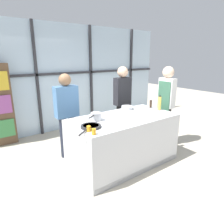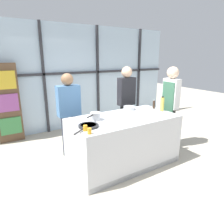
% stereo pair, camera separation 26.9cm
% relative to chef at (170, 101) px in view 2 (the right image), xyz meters
% --- Properties ---
extents(ground_plane, '(18.00, 18.00, 0.00)m').
position_rel_chef_xyz_m(ground_plane, '(-1.30, -0.11, -1.05)').
color(ground_plane, '#BCB29E').
extents(back_window_wall, '(6.40, 0.10, 2.80)m').
position_rel_chef_xyz_m(back_window_wall, '(-1.30, 2.36, 0.35)').
color(back_window_wall, silver).
rests_on(back_window_wall, ground_plane).
extents(bookshelf, '(0.54, 0.19, 1.84)m').
position_rel_chef_xyz_m(bookshelf, '(-2.98, 2.17, -0.13)').
color(bookshelf, brown).
rests_on(bookshelf, ground_plane).
extents(demo_island, '(1.95, 1.00, 0.92)m').
position_rel_chef_xyz_m(demo_island, '(-1.30, -0.11, -0.59)').
color(demo_island, silver).
rests_on(demo_island, ground_plane).
extents(chef, '(0.25, 0.36, 1.77)m').
position_rel_chef_xyz_m(chef, '(0.00, 0.00, 0.00)').
color(chef, black).
rests_on(chef, ground_plane).
extents(spectator_far_left, '(0.45, 0.23, 1.67)m').
position_rel_chef_xyz_m(spectator_far_left, '(-2.00, 0.79, -0.10)').
color(spectator_far_left, '#232838').
rests_on(spectator_far_left, ground_plane).
extents(spectator_center_left, '(0.40, 0.25, 1.76)m').
position_rel_chef_xyz_m(spectator_center_left, '(-0.60, 0.79, -0.03)').
color(spectator_center_left, black).
rests_on(spectator_center_left, ground_plane).
extents(frying_pan, '(0.49, 0.41, 0.04)m').
position_rel_chef_xyz_m(frying_pan, '(-2.07, -0.24, -0.11)').
color(frying_pan, '#232326').
rests_on(frying_pan, demo_island).
extents(saucepan, '(0.31, 0.23, 0.14)m').
position_rel_chef_xyz_m(saucepan, '(-1.81, 0.02, -0.06)').
color(saucepan, silver).
rests_on(saucepan, demo_island).
extents(white_plate, '(0.24, 0.24, 0.01)m').
position_rel_chef_xyz_m(white_plate, '(-0.86, -0.44, -0.12)').
color(white_plate, white).
rests_on(white_plate, demo_island).
extents(mixing_bowl, '(0.24, 0.24, 0.07)m').
position_rel_chef_xyz_m(mixing_bowl, '(-0.90, 0.27, -0.09)').
color(mixing_bowl, silver).
rests_on(mixing_bowl, demo_island).
extents(oil_bottle, '(0.07, 0.07, 0.30)m').
position_rel_chef_xyz_m(oil_bottle, '(-0.43, -0.17, 0.01)').
color(oil_bottle, '#E0CC4C').
rests_on(oil_bottle, demo_island).
extents(pepper_grinder, '(0.05, 0.05, 0.19)m').
position_rel_chef_xyz_m(pepper_grinder, '(-0.42, 0.07, -0.04)').
color(pepper_grinder, '#332319').
rests_on(pepper_grinder, demo_island).
extents(juice_glass_near, '(0.06, 0.06, 0.09)m').
position_rel_chef_xyz_m(juice_glass_near, '(-2.18, -0.51, -0.08)').
color(juice_glass_near, orange).
rests_on(juice_glass_near, demo_island).
extents(juice_glass_far, '(0.06, 0.06, 0.09)m').
position_rel_chef_xyz_m(juice_glass_far, '(-2.18, -0.37, -0.08)').
color(juice_glass_far, orange).
rests_on(juice_glass_far, demo_island).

